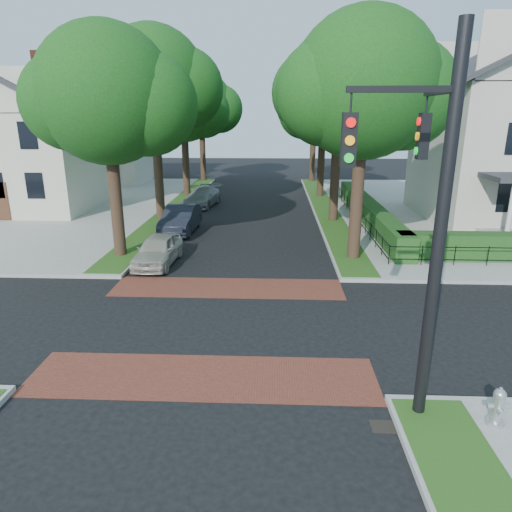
% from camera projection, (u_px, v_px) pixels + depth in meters
% --- Properties ---
extents(ground, '(120.00, 120.00, 0.00)m').
position_uv_depth(ground, '(218.00, 323.00, 14.88)').
color(ground, black).
rests_on(ground, ground).
extents(crosswalk_far, '(9.00, 2.20, 0.01)m').
position_uv_depth(crosswalk_far, '(228.00, 288.00, 17.93)').
color(crosswalk_far, brown).
rests_on(crosswalk_far, ground).
extents(crosswalk_near, '(9.00, 2.20, 0.01)m').
position_uv_depth(crosswalk_near, '(203.00, 377.00, 11.82)').
color(crosswalk_near, brown).
rests_on(crosswalk_near, ground).
extents(storm_drain, '(0.65, 0.45, 0.01)m').
position_uv_depth(storm_drain, '(386.00, 427.00, 9.93)').
color(storm_drain, black).
rests_on(storm_drain, ground).
extents(grass_strip_ne, '(1.60, 29.80, 0.02)m').
position_uv_depth(grass_strip_ne, '(325.00, 207.00, 32.85)').
color(grass_strip_ne, '#274714').
rests_on(grass_strip_ne, sidewalk_ne).
extents(grass_strip_nw, '(1.60, 29.80, 0.02)m').
position_uv_depth(grass_strip_nw, '(176.00, 206.00, 33.28)').
color(grass_strip_nw, '#274714').
rests_on(grass_strip_nw, sidewalk_nw).
extents(tree_right_near, '(7.75, 6.67, 10.66)m').
position_uv_depth(tree_right_near, '(366.00, 87.00, 19.31)').
color(tree_right_near, black).
rests_on(tree_right_near, sidewalk_ne).
extents(tree_right_mid, '(8.25, 7.09, 11.22)m').
position_uv_depth(tree_right_mid, '(341.00, 89.00, 26.85)').
color(tree_right_mid, black).
rests_on(tree_right_mid, sidewalk_ne).
extents(tree_right_far, '(7.25, 6.23, 9.74)m').
position_uv_depth(tree_right_far, '(324.00, 110.00, 35.73)').
color(tree_right_far, black).
rests_on(tree_right_far, sidewalk_ne).
extents(tree_right_back, '(7.50, 6.45, 10.20)m').
position_uv_depth(tree_right_back, '(315.00, 107.00, 44.22)').
color(tree_right_back, black).
rests_on(tree_right_back, sidewalk_ne).
extents(tree_left_near, '(7.50, 6.45, 10.20)m').
position_uv_depth(tree_left_near, '(111.00, 97.00, 19.85)').
color(tree_left_near, black).
rests_on(tree_left_near, sidewalk_nw).
extents(tree_left_mid, '(8.00, 6.88, 11.48)m').
position_uv_depth(tree_left_mid, '(156.00, 83.00, 27.18)').
color(tree_left_mid, black).
rests_on(tree_left_mid, sidewalk_nw).
extents(tree_left_far, '(7.00, 6.02, 9.86)m').
position_uv_depth(tree_left_far, '(185.00, 107.00, 36.11)').
color(tree_left_far, black).
rests_on(tree_left_far, sidewalk_nw).
extents(tree_left_back, '(7.75, 6.66, 10.44)m').
position_uv_depth(tree_left_back, '(203.00, 105.00, 44.63)').
color(tree_left_back, black).
rests_on(tree_left_back, sidewalk_nw).
extents(hedge_main_road, '(1.00, 18.00, 1.20)m').
position_uv_depth(hedge_main_road, '(368.00, 211.00, 28.66)').
color(hedge_main_road, '#163E15').
rests_on(hedge_main_road, sidewalk_ne).
extents(fence_main_road, '(0.06, 18.00, 0.90)m').
position_uv_depth(fence_main_road, '(355.00, 213.00, 28.74)').
color(fence_main_road, black).
rests_on(fence_main_road, sidewalk_ne).
extents(house_left_near, '(10.00, 9.00, 10.14)m').
position_uv_depth(house_left_near, '(23.00, 137.00, 31.19)').
color(house_left_near, beige).
rests_on(house_left_near, sidewalk_nw).
extents(house_left_far, '(10.00, 9.00, 10.14)m').
position_uv_depth(house_left_far, '(99.00, 131.00, 44.55)').
color(house_left_far, beige).
rests_on(house_left_far, sidewalk_nw).
extents(traffic_signal, '(2.17, 2.00, 8.00)m').
position_uv_depth(traffic_signal, '(429.00, 209.00, 9.08)').
color(traffic_signal, black).
rests_on(traffic_signal, sidewalk_se).
extents(parked_car_front, '(1.77, 4.04, 1.35)m').
position_uv_depth(parked_car_front, '(158.00, 250.00, 20.60)').
color(parked_car_front, '#B4B1A2').
rests_on(parked_car_front, ground).
extents(parked_car_middle, '(1.78, 4.76, 1.55)m').
position_uv_depth(parked_car_middle, '(181.00, 219.00, 26.25)').
color(parked_car_middle, black).
rests_on(parked_car_middle, ground).
extents(parked_car_rear, '(2.60, 4.95, 1.37)m').
position_uv_depth(parked_car_rear, '(202.00, 197.00, 33.91)').
color(parked_car_rear, gray).
rests_on(parked_car_rear, ground).
extents(fire_hydrant, '(0.46, 0.46, 0.90)m').
position_uv_depth(fire_hydrant, '(498.00, 407.00, 9.65)').
color(fire_hydrant, '#AFAFB1').
rests_on(fire_hydrant, sidewalk_se).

